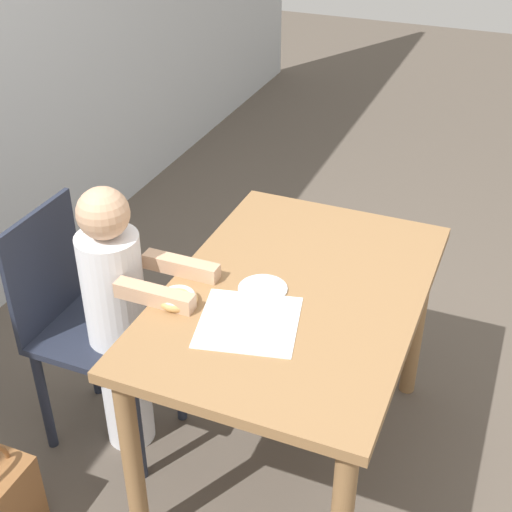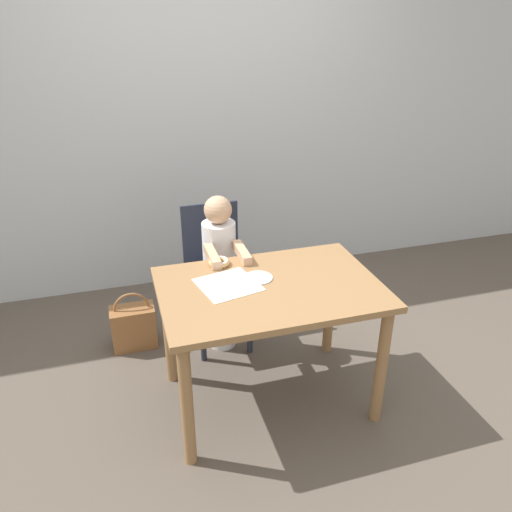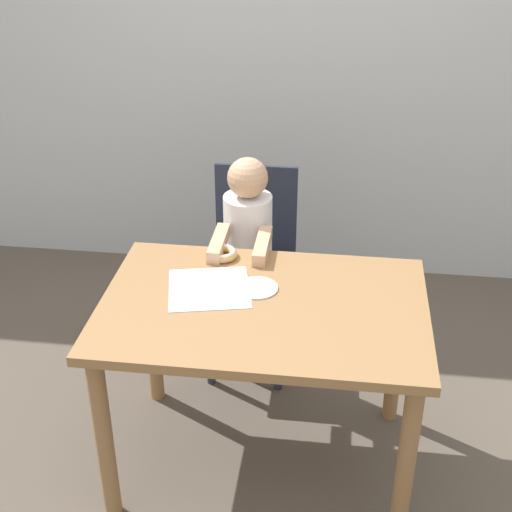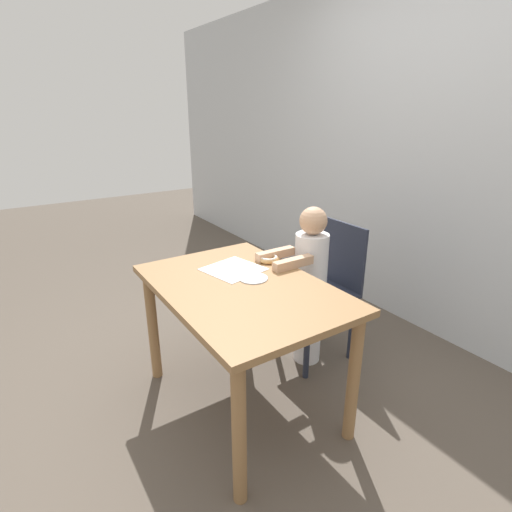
{
  "view_description": "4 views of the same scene",
  "coord_description": "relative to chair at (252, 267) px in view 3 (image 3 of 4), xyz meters",
  "views": [
    {
      "loc": [
        -1.69,
        -0.56,
        1.99
      ],
      "look_at": [
        -0.04,
        0.11,
        0.85
      ],
      "focal_mm": 50.0,
      "sensor_mm": 36.0,
      "label": 1
    },
    {
      "loc": [
        -0.7,
        -2.08,
        1.96
      ],
      "look_at": [
        -0.04,
        0.11,
        0.85
      ],
      "focal_mm": 35.0,
      "sensor_mm": 36.0,
      "label": 2
    },
    {
      "loc": [
        0.24,
        -2.03,
        2.05
      ],
      "look_at": [
        -0.04,
        0.11,
        0.85
      ],
      "focal_mm": 50.0,
      "sensor_mm": 36.0,
      "label": 3
    },
    {
      "loc": [
        1.56,
        -0.93,
        1.56
      ],
      "look_at": [
        -0.04,
        0.11,
        0.85
      ],
      "focal_mm": 28.0,
      "sensor_mm": 36.0,
      "label": 4
    }
  ],
  "objects": [
    {
      "name": "chair",
      "position": [
        0.0,
        0.0,
        0.0
      ],
      "size": [
        0.37,
        0.44,
        0.89
      ],
      "color": "#232838",
      "rests_on": "ground_plane"
    },
    {
      "name": "wall_back",
      "position": [
        0.13,
        0.88,
        0.79
      ],
      "size": [
        8.0,
        0.05,
        2.5
      ],
      "color": "silver",
      "rests_on": "ground_plane"
    },
    {
      "name": "handbag",
      "position": [
        -0.55,
        0.03,
        -0.32
      ],
      "size": [
        0.28,
        0.16,
        0.39
      ],
      "color": "brown",
      "rests_on": "ground_plane"
    },
    {
      "name": "ground_plane",
      "position": [
        0.13,
        -0.69,
        -0.46
      ],
      "size": [
        12.0,
        12.0,
        0.0
      ],
      "primitive_type": "plane",
      "color": "brown"
    },
    {
      "name": "dining_table",
      "position": [
        0.13,
        -0.69,
        0.15
      ],
      "size": [
        1.12,
        0.75,
        0.73
      ],
      "color": "olive",
      "rests_on": "ground_plane"
    },
    {
      "name": "donut",
      "position": [
        -0.06,
        -0.39,
        0.28
      ],
      "size": [
        0.12,
        0.12,
        0.03
      ],
      "color": "tan",
      "rests_on": "dining_table"
    },
    {
      "name": "napkin",
      "position": [
        -0.07,
        -0.62,
        0.26
      ],
      "size": [
        0.34,
        0.34,
        0.0
      ],
      "color": "white",
      "rests_on": "dining_table"
    },
    {
      "name": "child_figure",
      "position": [
        -0.0,
        -0.13,
        0.07
      ],
      "size": [
        0.22,
        0.43,
        1.02
      ],
      "color": "white",
      "rests_on": "ground_plane"
    },
    {
      "name": "plate",
      "position": [
        0.1,
        -0.6,
        0.26
      ],
      "size": [
        0.15,
        0.15,
        0.01
      ],
      "color": "silver",
      "rests_on": "dining_table"
    }
  ]
}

